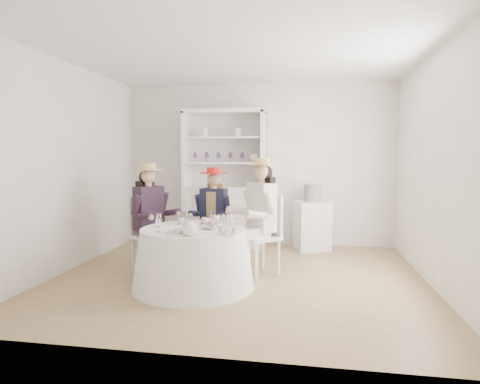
# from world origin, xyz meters

# --- Properties ---
(ground) EXTENTS (4.50, 4.50, 0.00)m
(ground) POSITION_xyz_m (0.00, 0.00, 0.00)
(ground) COLOR olive
(ground) RESTS_ON ground
(ceiling) EXTENTS (4.50, 4.50, 0.00)m
(ceiling) POSITION_xyz_m (0.00, 0.00, 2.70)
(ceiling) COLOR white
(ceiling) RESTS_ON wall_back
(wall_back) EXTENTS (4.50, 0.00, 4.50)m
(wall_back) POSITION_xyz_m (0.00, 2.00, 1.35)
(wall_back) COLOR silver
(wall_back) RESTS_ON ground
(wall_front) EXTENTS (4.50, 0.00, 4.50)m
(wall_front) POSITION_xyz_m (0.00, -2.00, 1.35)
(wall_front) COLOR silver
(wall_front) RESTS_ON ground
(wall_left) EXTENTS (0.00, 4.50, 4.50)m
(wall_left) POSITION_xyz_m (-2.25, 0.00, 1.35)
(wall_left) COLOR silver
(wall_left) RESTS_ON ground
(wall_right) EXTENTS (0.00, 4.50, 4.50)m
(wall_right) POSITION_xyz_m (2.25, 0.00, 1.35)
(wall_right) COLOR silver
(wall_right) RESTS_ON ground
(tea_table) EXTENTS (1.38, 1.38, 0.68)m
(tea_table) POSITION_xyz_m (-0.45, -0.44, 0.34)
(tea_table) COLOR white
(tea_table) RESTS_ON ground
(hutch) EXTENTS (1.51, 0.96, 2.25)m
(hutch) POSITION_xyz_m (-0.52, 1.71, 0.80)
(hutch) COLOR silver
(hutch) RESTS_ON ground
(side_table) EXTENTS (0.63, 0.63, 0.78)m
(side_table) POSITION_xyz_m (0.91, 1.68, 0.39)
(side_table) COLOR silver
(side_table) RESTS_ON ground
(hatbox) EXTENTS (0.33, 0.33, 0.27)m
(hatbox) POSITION_xyz_m (0.91, 1.68, 0.91)
(hatbox) COLOR black
(hatbox) RESTS_ON side_table
(guest_left) EXTENTS (0.60, 0.56, 1.40)m
(guest_left) POSITION_xyz_m (-1.18, 0.11, 0.79)
(guest_left) COLOR silver
(guest_left) RESTS_ON ground
(guest_mid) EXTENTS (0.50, 0.52, 1.34)m
(guest_mid) POSITION_xyz_m (-0.43, 0.48, 0.76)
(guest_mid) COLOR silver
(guest_mid) RESTS_ON ground
(guest_right) EXTENTS (0.63, 0.62, 1.47)m
(guest_right) POSITION_xyz_m (0.24, 0.16, 0.83)
(guest_right) COLOR silver
(guest_right) RESTS_ON ground
(spare_chair) EXTENTS (0.48, 0.48, 1.06)m
(spare_chair) POSITION_xyz_m (-0.69, 1.17, 0.57)
(spare_chair) COLOR silver
(spare_chair) RESTS_ON ground
(teacup_a) EXTENTS (0.10, 0.10, 0.07)m
(teacup_a) POSITION_xyz_m (-0.66, -0.24, 0.72)
(teacup_a) COLOR white
(teacup_a) RESTS_ON tea_table
(teacup_b) EXTENTS (0.08, 0.08, 0.06)m
(teacup_b) POSITION_xyz_m (-0.40, -0.13, 0.71)
(teacup_b) COLOR white
(teacup_b) RESTS_ON tea_table
(teacup_c) EXTENTS (0.12, 0.12, 0.07)m
(teacup_c) POSITION_xyz_m (-0.21, -0.31, 0.72)
(teacup_c) COLOR white
(teacup_c) RESTS_ON tea_table
(flower_bowl) EXTENTS (0.25, 0.25, 0.06)m
(flower_bowl) POSITION_xyz_m (-0.24, -0.45, 0.71)
(flower_bowl) COLOR white
(flower_bowl) RESTS_ON tea_table
(flower_arrangement) EXTENTS (0.19, 0.18, 0.07)m
(flower_arrangement) POSITION_xyz_m (-0.25, -0.45, 0.77)
(flower_arrangement) COLOR pink
(flower_arrangement) RESTS_ON tea_table
(table_teapot) EXTENTS (0.23, 0.16, 0.17)m
(table_teapot) POSITION_xyz_m (-0.35, -0.87, 0.75)
(table_teapot) COLOR white
(table_teapot) RESTS_ON tea_table
(sandwich_plate) EXTENTS (0.28, 0.28, 0.06)m
(sandwich_plate) POSITION_xyz_m (-0.51, -0.80, 0.70)
(sandwich_plate) COLOR white
(sandwich_plate) RESTS_ON tea_table
(cupcake_stand) EXTENTS (0.21, 0.21, 0.20)m
(cupcake_stand) POSITION_xyz_m (0.00, -0.73, 0.75)
(cupcake_stand) COLOR white
(cupcake_stand) RESTS_ON tea_table
(stemware_set) EXTENTS (0.90, 0.91, 0.15)m
(stemware_set) POSITION_xyz_m (-0.45, -0.44, 0.76)
(stemware_set) COLOR white
(stemware_set) RESTS_ON tea_table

